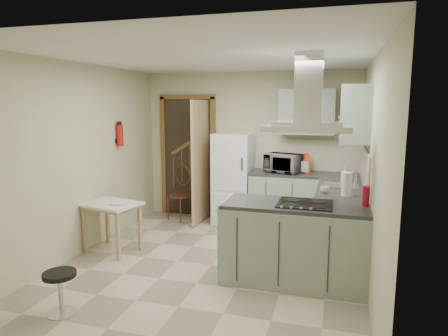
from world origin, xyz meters
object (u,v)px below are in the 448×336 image
(fridge, at_px, (233,179))
(peninsula, at_px, (294,243))
(stool, at_px, (61,293))
(microwave, at_px, (283,163))
(drop_leaf_table, at_px, (112,227))
(extractor_hood, at_px, (307,128))
(bentwood_chair, at_px, (180,196))

(fridge, height_order, peninsula, fridge)
(stool, relative_size, microwave, 0.79)
(peninsula, distance_m, microwave, 2.10)
(drop_leaf_table, bearing_deg, peninsula, 6.82)
(fridge, distance_m, stool, 3.43)
(peninsula, relative_size, drop_leaf_table, 2.16)
(stool, bearing_deg, peninsula, 32.56)
(fridge, bearing_deg, drop_leaf_table, -125.32)
(drop_leaf_table, bearing_deg, stool, -62.90)
(peninsula, relative_size, extractor_hood, 1.72)
(drop_leaf_table, relative_size, stool, 1.72)
(bentwood_chair, bearing_deg, peninsula, -18.55)
(fridge, height_order, drop_leaf_table, fridge)
(extractor_hood, bearing_deg, stool, -148.66)
(extractor_hood, bearing_deg, fridge, 123.79)
(fridge, distance_m, peninsula, 2.35)
(extractor_hood, distance_m, drop_leaf_table, 2.91)
(stool, bearing_deg, extractor_hood, 31.34)
(peninsula, relative_size, stool, 3.73)
(peninsula, xyz_separation_m, stool, (-2.05, -1.31, -0.24))
(fridge, distance_m, drop_leaf_table, 2.15)
(microwave, bearing_deg, drop_leaf_table, -122.76)
(fridge, relative_size, stool, 3.61)
(fridge, bearing_deg, bentwood_chair, -175.33)
(fridge, bearing_deg, microwave, -0.71)
(bentwood_chair, bearing_deg, extractor_hood, -17.26)
(drop_leaf_table, xyz_separation_m, bentwood_chair, (0.31, 1.65, 0.09))
(fridge, relative_size, microwave, 2.84)
(peninsula, relative_size, bentwood_chair, 1.84)
(extractor_hood, relative_size, drop_leaf_table, 1.26)
(peninsula, bearing_deg, drop_leaf_table, 174.05)
(peninsula, bearing_deg, fridge, 121.74)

